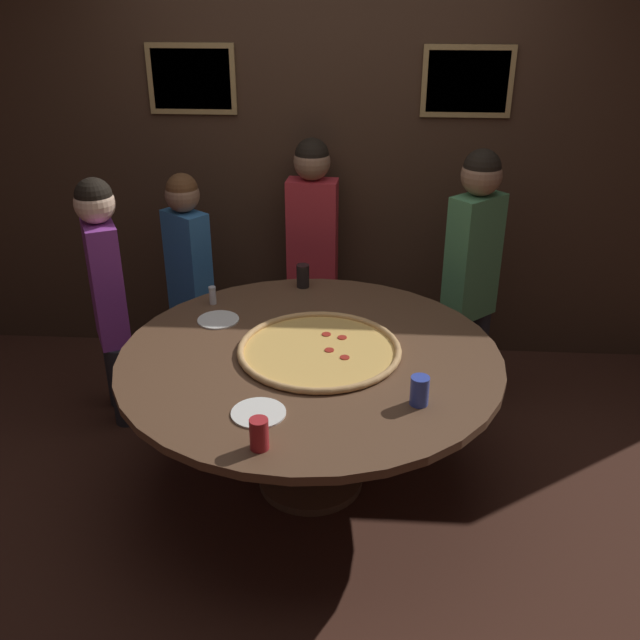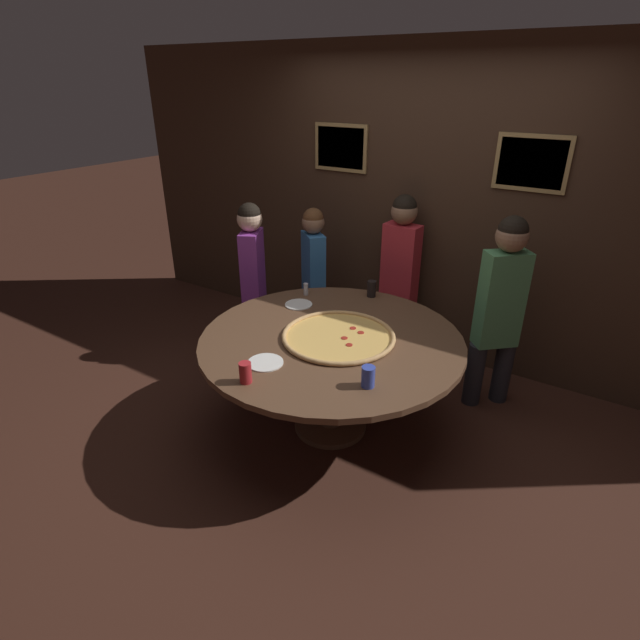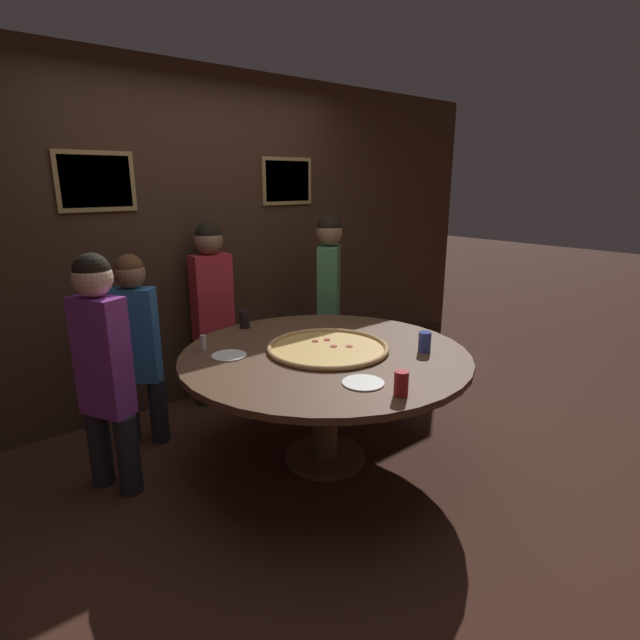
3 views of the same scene
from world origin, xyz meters
The scene contains 14 objects.
ground_plane centered at (0.00, 0.00, 0.00)m, with size 24.00×24.00×0.00m, color #422319.
back_wall centered at (0.00, 1.48, 1.30)m, with size 6.40×0.08×2.60m.
dining_table centered at (0.00, 0.00, 0.63)m, with size 1.77×1.77×0.74m.
giant_pizza centered at (0.04, 0.02, 0.75)m, with size 0.76×0.76×0.03m.
drink_cup_near_right centered at (-0.13, -0.72, 0.80)m, with size 0.07×0.07×0.13m, color #B22328.
drink_cup_far_right centered at (0.48, -0.38, 0.80)m, with size 0.08×0.08×0.12m, color #384CB7.
drink_cup_beside_pizza centered at (-0.10, 0.77, 0.80)m, with size 0.07×0.07×0.13m, color black.
white_plate_beside_cup centered at (-0.49, 0.32, 0.74)m, with size 0.21×0.21×0.01m, color white.
white_plate_near_front centered at (-0.17, -0.50, 0.74)m, with size 0.22×0.22×0.01m, color white.
condiment_shaker centered at (-0.55, 0.51, 0.79)m, with size 0.04×0.04×0.10m.
diner_far_right centered at (-0.80, 0.99, 0.74)m, with size 0.33×0.30×1.31m.
diner_side_right centered at (-0.08, 1.27, 0.83)m, with size 0.37×0.22×1.46m.
diner_far_left centered at (0.85, 0.94, 0.84)m, with size 0.36×0.35×1.48m.
diner_side_left centered at (-1.14, 0.56, 0.79)m, with size 0.27×0.37×1.39m.
Camera 2 is at (1.52, -2.52, 2.32)m, focal length 28.00 mm.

